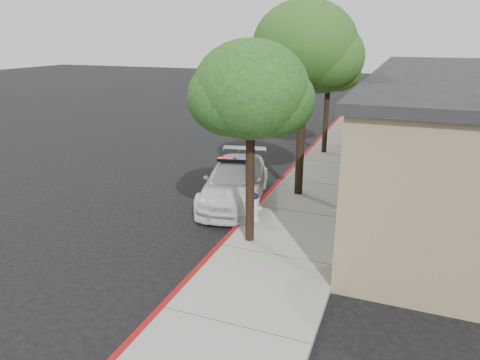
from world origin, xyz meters
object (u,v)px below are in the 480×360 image
object	(u,v)px
clapboard_building	(471,127)
fire_hydrant	(253,206)
street_tree_far	(330,69)
street_tree_near	(251,94)
police_car	(235,181)
street_tree_mid	(306,51)

from	to	relation	value
clapboard_building	fire_hydrant	xyz separation A→B (m)	(-6.34, -7.14, -1.52)
street_tree_far	street_tree_near	bearing A→B (deg)	-90.87
clapboard_building	street_tree_near	distance (m)	10.52
police_car	street_tree_far	size ratio (longest dim) A/B	1.00
street_tree_far	police_car	bearing A→B (deg)	-103.79
clapboard_building	street_tree_mid	size ratio (longest dim) A/B	3.24
clapboard_building	police_car	size ratio (longest dim) A/B	4.03
street_tree_mid	street_tree_far	bearing A→B (deg)	92.12
police_car	street_tree_near	size ratio (longest dim) A/B	0.98
clapboard_building	street_tree_mid	world-z (taller)	street_tree_mid
police_car	street_tree_mid	bearing A→B (deg)	18.30
clapboard_building	street_tree_mid	distance (m)	7.64
clapboard_building	street_tree_far	distance (m)	6.36
street_tree_near	street_tree_mid	distance (m)	4.23
fire_hydrant	street_tree_far	world-z (taller)	street_tree_far
clapboard_building	police_car	world-z (taller)	clapboard_building
street_tree_mid	street_tree_far	distance (m)	6.09
street_tree_near	street_tree_far	bearing A→B (deg)	89.13
fire_hydrant	street_tree_near	size ratio (longest dim) A/B	0.17
fire_hydrant	street_tree_far	bearing A→B (deg)	87.56
clapboard_building	fire_hydrant	world-z (taller)	clapboard_building
police_car	street_tree_mid	size ratio (longest dim) A/B	0.81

